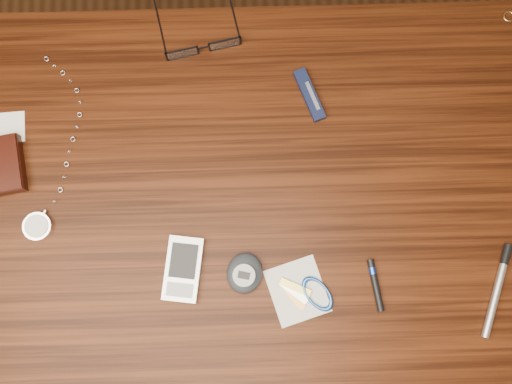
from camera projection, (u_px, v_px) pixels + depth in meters
ground at (244, 249)px, 1.64m from camera, size 3.80×3.80×0.00m
desk at (237, 220)px, 1.00m from camera, size 1.00×0.70×0.75m
eyeglasses at (203, 45)px, 0.94m from camera, size 0.15×0.15×0.03m
gold_ring at (509, 17)px, 0.96m from camera, size 0.03×0.03×0.00m
pocket_watch at (39, 220)px, 0.90m from camera, size 0.09×0.31×0.01m
pda_phone at (183, 269)px, 0.88m from camera, size 0.07×0.11×0.02m
pedometer at (245, 273)px, 0.88m from camera, size 0.07×0.07×0.03m
notepad_keys at (308, 293)px, 0.88m from camera, size 0.12×0.11×0.01m
pocket_knife at (309, 95)px, 0.93m from camera, size 0.05×0.09×0.01m
silver_pen at (499, 283)px, 0.88m from camera, size 0.06×0.14×0.01m
black_blue_pen at (375, 283)px, 0.88m from camera, size 0.02×0.08×0.01m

